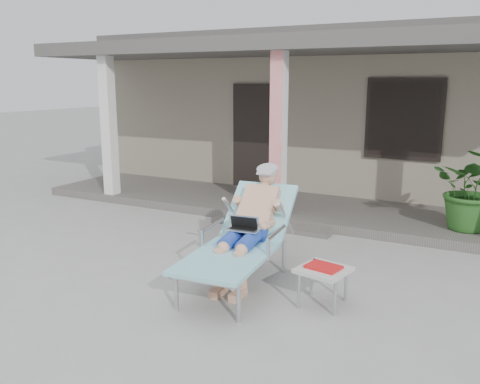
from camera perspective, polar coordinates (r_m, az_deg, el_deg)
The scene contains 8 objects.
ground at distance 6.59m, azimuth -3.33°, elevation -8.14°, with size 60.00×60.00×0.00m, color #9E9E99.
house at distance 12.22m, azimuth 12.51°, elevation 9.09°, with size 10.40×5.40×3.30m.
porch_deck at distance 9.16m, azimuth 6.30°, elevation -1.81°, with size 10.00×2.00×0.15m, color #605B56.
porch_overhang at distance 8.84m, azimuth 6.59°, elevation 15.42°, with size 10.00×2.30×2.85m.
porch_step at distance 8.14m, azimuth 3.34°, elevation -3.83°, with size 2.00×0.30×0.07m, color #605B56.
lounger at distance 5.85m, azimuth 0.64°, elevation -2.10°, with size 0.97×2.16×1.37m.
side_table at distance 5.41m, azimuth 9.35°, elevation -8.82°, with size 0.57×0.57×0.43m.
potted_palm at distance 8.14m, azimuth 24.77°, elevation 0.31°, with size 1.11×0.96×1.23m, color #26591E.
Camera 1 is at (3.17, -5.29, 2.31)m, focal length 38.00 mm.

